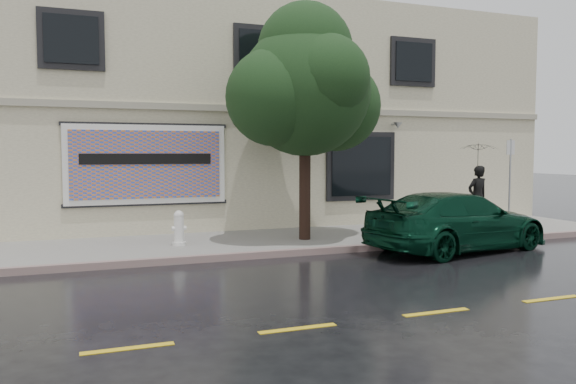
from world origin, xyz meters
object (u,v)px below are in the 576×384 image
object	(u,v)px
car	(457,221)
pedestrian	(477,197)
fire_hydrant	(179,228)
street_tree	(305,91)

from	to	relation	value
car	pedestrian	xyz separation A→B (m)	(2.45, 2.29, 0.36)
car	pedestrian	size ratio (longest dim) A/B	2.66
pedestrian	fire_hydrant	size ratio (longest dim) A/B	2.19
pedestrian	fire_hydrant	xyz separation A→B (m)	(-8.73, -0.05, -0.51)
car	pedestrian	bearing A→B (deg)	-57.80
pedestrian	street_tree	bearing A→B (deg)	-2.23
pedestrian	car	bearing A→B (deg)	38.71
car	street_tree	bearing A→B (deg)	45.29
pedestrian	street_tree	size ratio (longest dim) A/B	0.34
pedestrian	street_tree	xyz separation A→B (m)	(-5.56, -0.21, 2.85)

